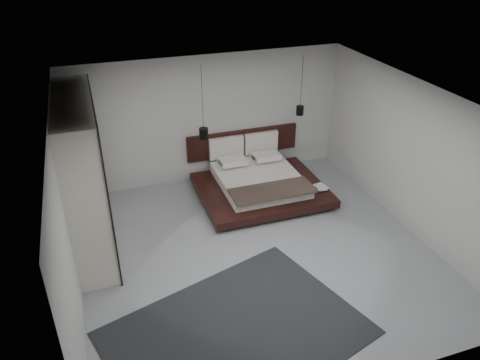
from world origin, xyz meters
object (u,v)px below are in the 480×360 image
object	(u,v)px
lattice_screen	(68,152)
wardrobe	(84,176)
pendant_right	(300,110)
rug	(237,333)
bed	(259,181)
pendant_left	(204,133)

from	to	relation	value
lattice_screen	wardrobe	world-z (taller)	wardrobe
lattice_screen	pendant_right	size ratio (longest dim) A/B	2.03
lattice_screen	rug	size ratio (longest dim) A/B	0.75
bed	pendant_left	distance (m)	1.59
bed	rug	bearing A→B (deg)	-115.20
lattice_screen	pendant_right	world-z (taller)	pendant_right
rug	wardrobe	bearing A→B (deg)	121.00
lattice_screen	rug	xyz separation A→B (m)	(2.01, -4.15, -1.29)
lattice_screen	pendant_left	size ratio (longest dim) A/B	1.70
pendant_left	wardrobe	size ratio (longest dim) A/B	0.55
wardrobe	pendant_left	bearing A→B (deg)	24.32
pendant_left	rug	xyz separation A→B (m)	(-0.63, -4.01, -1.38)
lattice_screen	pendant_right	xyz separation A→B (m)	(4.78, -0.14, 0.32)
bed	pendant_right	distance (m)	1.76
bed	pendant_right	world-z (taller)	pendant_right
pendant_right	wardrobe	world-z (taller)	pendant_right
lattice_screen	rug	world-z (taller)	lattice_screen
rug	bed	bearing A→B (deg)	64.80
bed	rug	world-z (taller)	bed
bed	pendant_right	bearing A→B (deg)	20.15
pendant_left	rug	world-z (taller)	pendant_left
pendant_left	wardrobe	xyz separation A→B (m)	(-2.39, -1.08, -0.02)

